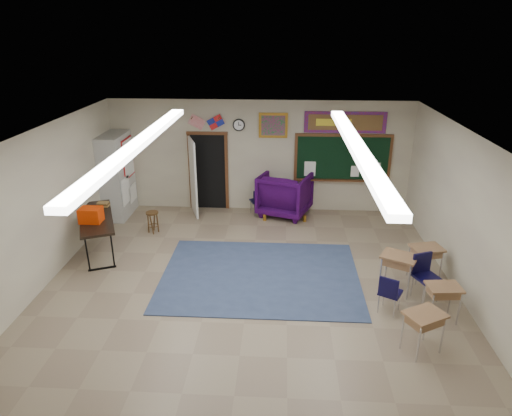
# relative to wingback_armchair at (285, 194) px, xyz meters

# --- Properties ---
(floor) EXTENTS (9.00, 9.00, 0.00)m
(floor) POSITION_rel_wingback_armchair_xyz_m (-0.70, -4.15, -0.58)
(floor) COLOR #85755C
(floor) RESTS_ON ground
(back_wall) EXTENTS (8.00, 0.04, 3.00)m
(back_wall) POSITION_rel_wingback_armchair_xyz_m (-0.70, 0.35, 0.92)
(back_wall) COLOR beige
(back_wall) RESTS_ON floor
(left_wall) EXTENTS (0.04, 9.00, 3.00)m
(left_wall) POSITION_rel_wingback_armchair_xyz_m (-4.70, -4.15, 0.92)
(left_wall) COLOR beige
(left_wall) RESTS_ON floor
(right_wall) EXTENTS (0.04, 9.00, 3.00)m
(right_wall) POSITION_rel_wingback_armchair_xyz_m (3.30, -4.15, 0.92)
(right_wall) COLOR beige
(right_wall) RESTS_ON floor
(ceiling) EXTENTS (8.00, 9.00, 0.04)m
(ceiling) POSITION_rel_wingback_armchair_xyz_m (-0.70, -4.15, 2.42)
(ceiling) COLOR white
(ceiling) RESTS_ON back_wall
(area_rug) EXTENTS (4.00, 3.00, 0.02)m
(area_rug) POSITION_rel_wingback_armchair_xyz_m (-0.50, -3.35, -0.57)
(area_rug) COLOR #364668
(area_rug) RESTS_ON floor
(fluorescent_strips) EXTENTS (3.86, 6.00, 0.10)m
(fluorescent_strips) POSITION_rel_wingback_armchair_xyz_m (-0.70, -4.15, 2.36)
(fluorescent_strips) COLOR white
(fluorescent_strips) RESTS_ON ceiling
(doorway) EXTENTS (1.10, 0.89, 2.16)m
(doorway) POSITION_rel_wingback_armchair_xyz_m (-2.20, 0.20, 0.48)
(doorway) COLOR black
(doorway) RESTS_ON back_wall
(chalkboard) EXTENTS (2.55, 0.14, 1.30)m
(chalkboard) POSITION_rel_wingback_armchair_xyz_m (1.50, 0.31, 0.89)
(chalkboard) COLOR #552F18
(chalkboard) RESTS_ON back_wall
(bulletin_board) EXTENTS (2.10, 0.05, 0.55)m
(bulletin_board) POSITION_rel_wingback_armchair_xyz_m (1.50, 0.32, 1.87)
(bulletin_board) COLOR #B0190F
(bulletin_board) RESTS_ON back_wall
(framed_art_print) EXTENTS (0.75, 0.05, 0.65)m
(framed_art_print) POSITION_rel_wingback_armchair_xyz_m (-0.35, 0.32, 1.77)
(framed_art_print) COLOR #A5721F
(framed_art_print) RESTS_ON back_wall
(wall_clock) EXTENTS (0.32, 0.05, 0.32)m
(wall_clock) POSITION_rel_wingback_armchair_xyz_m (-1.25, 0.32, 1.77)
(wall_clock) COLOR black
(wall_clock) RESTS_ON back_wall
(wall_flags) EXTENTS (1.16, 0.06, 0.70)m
(wall_flags) POSITION_rel_wingback_armchair_xyz_m (-2.10, 0.29, 1.90)
(wall_flags) COLOR red
(wall_flags) RESTS_ON back_wall
(storage_cabinet) EXTENTS (0.59, 1.25, 2.20)m
(storage_cabinet) POSITION_rel_wingback_armchair_xyz_m (-4.41, -0.30, 0.52)
(storage_cabinet) COLOR #ABACA7
(storage_cabinet) RESTS_ON floor
(wingback_armchair) EXTENTS (1.59, 1.61, 1.15)m
(wingback_armchair) POSITION_rel_wingback_armchair_xyz_m (0.00, 0.00, 0.00)
(wingback_armchair) COLOR #270538
(wingback_armchair) RESTS_ON floor
(student_chair_reading) EXTENTS (0.48, 0.48, 0.73)m
(student_chair_reading) POSITION_rel_wingback_armchair_xyz_m (-0.74, -0.06, -0.21)
(student_chair_reading) COLOR black
(student_chair_reading) RESTS_ON floor
(student_chair_desk_a) EXTENTS (0.51, 0.51, 0.75)m
(student_chair_desk_a) POSITION_rel_wingback_armchair_xyz_m (1.85, -4.47, -0.20)
(student_chair_desk_a) COLOR black
(student_chair_desk_a) RESTS_ON floor
(student_chair_desk_b) EXTENTS (0.57, 0.57, 0.87)m
(student_chair_desk_b) POSITION_rel_wingback_armchair_xyz_m (2.60, -4.01, -0.14)
(student_chair_desk_b) COLOR black
(student_chair_desk_b) RESTS_ON floor
(student_desk_front_left) EXTENTS (0.79, 0.72, 0.77)m
(student_desk_front_left) POSITION_rel_wingback_armchair_xyz_m (2.14, -3.76, -0.15)
(student_desk_front_left) COLOR #976B46
(student_desk_front_left) RESTS_ON floor
(student_desk_front_right) EXTENTS (0.69, 0.58, 0.71)m
(student_desk_front_right) POSITION_rel_wingback_armchair_xyz_m (2.79, -3.27, -0.18)
(student_desk_front_right) COLOR #976B46
(student_desk_front_right) RESTS_ON floor
(student_desk_back_left) EXTENTS (0.72, 0.67, 0.70)m
(student_desk_back_left) POSITION_rel_wingback_armchair_xyz_m (2.13, -5.52, -0.19)
(student_desk_back_left) COLOR #976B46
(student_desk_back_left) RESTS_ON floor
(student_desk_back_right) EXTENTS (0.60, 0.47, 0.67)m
(student_desk_back_right) POSITION_rel_wingback_armchair_xyz_m (2.69, -4.66, -0.20)
(student_desk_back_right) COLOR #976B46
(student_desk_back_right) RESTS_ON floor
(folding_table) EXTENTS (1.42, 2.14, 1.16)m
(folding_table) POSITION_rel_wingback_armchair_xyz_m (-4.18, -2.45, -0.12)
(folding_table) COLOR black
(folding_table) RESTS_ON floor
(wooden_stool) EXTENTS (0.31, 0.31, 0.54)m
(wooden_stool) POSITION_rel_wingback_armchair_xyz_m (-3.24, -1.38, -0.30)
(wooden_stool) COLOR #513618
(wooden_stool) RESTS_ON floor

